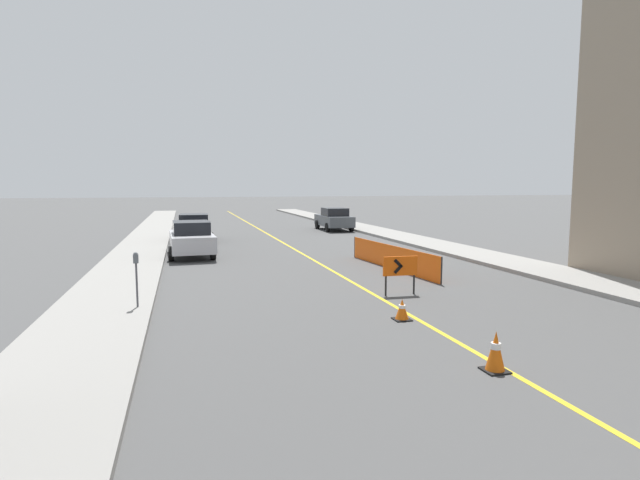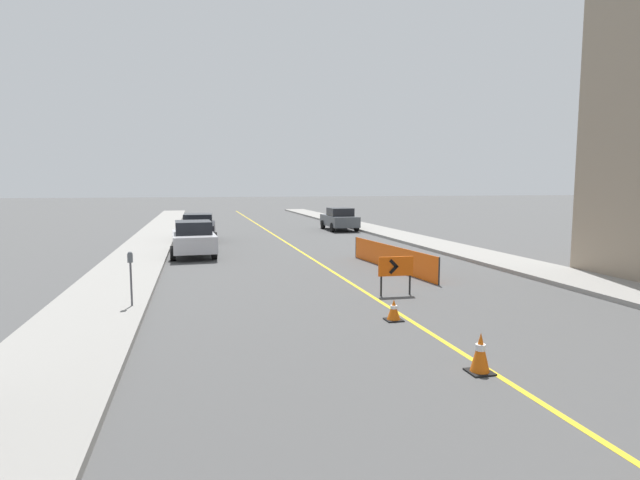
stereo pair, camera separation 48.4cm
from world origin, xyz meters
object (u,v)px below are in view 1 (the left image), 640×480
object	(u,v)px
parked_car_curb_far	(334,219)
parking_meter_near_curb	(136,268)
arrow_barricade_primary	(400,268)
parked_car_curb_mid	(194,228)
traffic_cone_fifth	(496,352)
parked_car_curb_near	(191,239)
traffic_cone_farthest	(402,310)

from	to	relation	value
parked_car_curb_far	parking_meter_near_curb	size ratio (longest dim) A/B	3.12
arrow_barricade_primary	parked_car_curb_mid	world-z (taller)	parked_car_curb_mid
traffic_cone_fifth	parked_car_curb_far	bearing A→B (deg)	78.86
traffic_cone_fifth	parked_car_curb_near	bearing A→B (deg)	106.83
arrow_barricade_primary	parked_car_curb_near	distance (m)	11.30
parked_car_curb_mid	arrow_barricade_primary	bearing A→B (deg)	-67.96
traffic_cone_fifth	parked_car_curb_far	distance (m)	27.14
traffic_cone_fifth	parked_car_curb_far	world-z (taller)	parked_car_curb_far
traffic_cone_fifth	arrow_barricade_primary	xyz separation A→B (m)	(0.94, 5.98, 0.45)
parked_car_curb_mid	traffic_cone_fifth	bearing A→B (deg)	-75.42
parked_car_curb_near	parked_car_curb_mid	bearing A→B (deg)	84.90
traffic_cone_farthest	parked_car_curb_near	world-z (taller)	parked_car_curb_near
traffic_cone_farthest	parked_car_curb_mid	xyz separation A→B (m)	(-4.36, 18.13, 0.55)
traffic_cone_fifth	parking_meter_near_curb	world-z (taller)	parking_meter_near_curb
parked_car_curb_mid	parked_car_curb_far	bearing A→B (deg)	30.15
arrow_barricade_primary	parking_meter_near_curb	world-z (taller)	parking_meter_near_curb
traffic_cone_farthest	parking_meter_near_curb	size ratio (longest dim) A/B	0.37
arrow_barricade_primary	parked_car_curb_near	world-z (taller)	parked_car_curb_near
parked_car_curb_mid	parked_car_curb_near	bearing A→B (deg)	-89.66
parked_car_curb_near	parked_car_curb_mid	size ratio (longest dim) A/B	1.00
traffic_cone_fifth	parking_meter_near_curb	bearing A→B (deg)	136.98
traffic_cone_farthest	parked_car_curb_far	world-z (taller)	parked_car_curb_far
traffic_cone_fifth	parked_car_curb_mid	world-z (taller)	parked_car_curb_mid
traffic_cone_fifth	arrow_barricade_primary	world-z (taller)	arrow_barricade_primary
traffic_cone_farthest	parked_car_curb_near	distance (m)	13.14
parked_car_curb_far	parked_car_curb_mid	bearing A→B (deg)	-151.93
traffic_cone_farthest	parking_meter_near_curb	xyz separation A→B (m)	(-6.10, 2.39, 0.87)
parked_car_curb_far	arrow_barricade_primary	bearing A→B (deg)	-101.07
traffic_cone_fifth	parked_car_curb_far	xyz separation A→B (m)	(5.24, 26.62, 0.45)
parking_meter_near_curb	arrow_barricade_primary	bearing A→B (deg)	1.15
traffic_cone_farthest	parked_car_curb_far	xyz separation A→B (m)	(5.40, 23.18, 0.55)
traffic_cone_farthest	parked_car_curb_mid	distance (m)	18.66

